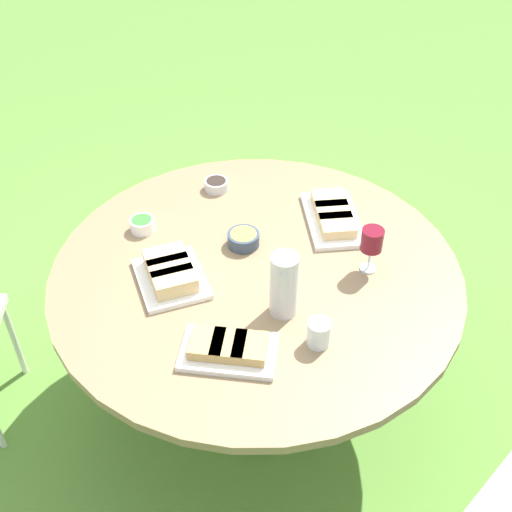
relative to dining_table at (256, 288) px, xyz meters
name	(u,v)px	position (x,y,z in m)	size (l,w,h in m)	color
ground_plane	(256,398)	(0.00, 0.00, -0.66)	(40.00, 40.00, 0.00)	#5B8C38
dining_table	(256,288)	(0.00, 0.00, 0.00)	(1.49, 1.49, 0.76)	#4C4C51
water_pitcher	(284,285)	(0.21, 0.11, 0.22)	(0.10, 0.09, 0.24)	silver
wine_glass	(372,241)	(-0.03, 0.40, 0.23)	(0.08, 0.08, 0.18)	silver
platter_bread_main	(170,273)	(0.09, -0.29, 0.13)	(0.35, 0.33, 0.08)	white
platter_charcuterie	(333,216)	(-0.31, 0.28, 0.12)	(0.39, 0.27, 0.06)	white
platter_sandwich_side	(228,348)	(0.41, -0.05, 0.12)	(0.20, 0.31, 0.06)	white
bowl_fries	(243,238)	(-0.13, -0.06, 0.13)	(0.12, 0.12, 0.05)	#334256
bowl_salad	(142,224)	(-0.19, -0.46, 0.13)	(0.10, 0.10, 0.05)	white
bowl_olives	(216,184)	(-0.49, -0.21, 0.12)	(0.10, 0.10, 0.04)	silver
cup_water_near	(319,333)	(0.34, 0.23, 0.14)	(0.08, 0.08, 0.09)	silver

